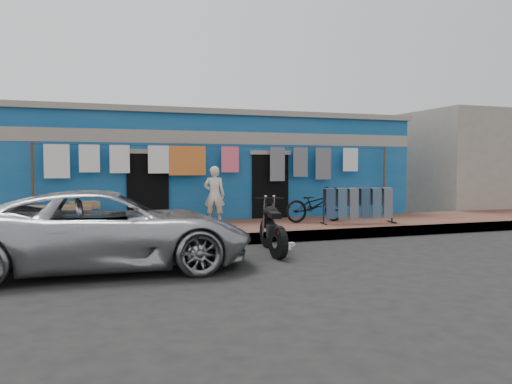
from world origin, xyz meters
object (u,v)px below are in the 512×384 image
object	(u,v)px
bicycle	(316,201)
car	(108,229)
seated_person	(214,195)
jeans_rack	(358,205)
motorcycle	(273,226)
charpoy	(68,216)

from	to	relation	value
bicycle	car	bearing A→B (deg)	117.25
seated_person	jeans_rack	world-z (taller)	seated_person
seated_person	jeans_rack	distance (m)	3.80
car	seated_person	world-z (taller)	seated_person
car	motorcycle	world-z (taller)	car
car	bicycle	world-z (taller)	car
jeans_rack	car	bearing A→B (deg)	-157.36
seated_person	jeans_rack	xyz separation A→B (m)	(3.57, -1.27, -0.27)
car	bicycle	xyz separation A→B (m)	(5.55, 3.39, 0.12)
motorcycle	charpoy	size ratio (longest dim) A/B	0.95
charpoy	jeans_rack	size ratio (longest dim) A/B	0.91
bicycle	charpoy	world-z (taller)	bicycle
seated_person	charpoy	bearing A→B (deg)	16.83
bicycle	charpoy	bearing A→B (deg)	78.77
bicycle	motorcycle	size ratio (longest dim) A/B	1.00
seated_person	jeans_rack	bearing A→B (deg)	-179.59
jeans_rack	bicycle	bearing A→B (deg)	142.20
bicycle	motorcycle	xyz separation A→B (m)	(-2.32, -2.80, -0.28)
seated_person	bicycle	size ratio (longest dim) A/B	0.85
car	bicycle	size ratio (longest dim) A/B	2.80
charpoy	motorcycle	bearing A→B (deg)	-42.00
motorcycle	charpoy	xyz separation A→B (m)	(-3.97, 3.58, 0.01)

